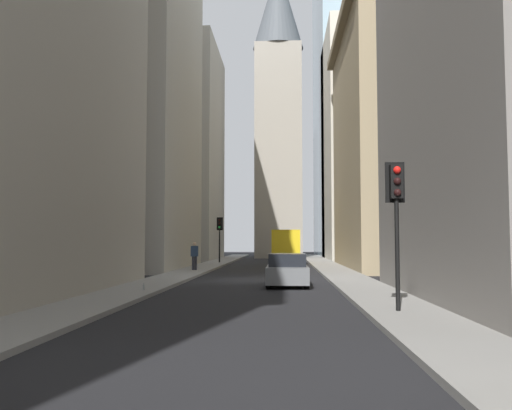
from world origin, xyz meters
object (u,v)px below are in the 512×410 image
(hatchback_grey, at_px, (287,271))
(pedestrian, at_px, (194,255))
(delivery_truck, at_px, (286,247))
(traffic_light_foreground, at_px, (396,200))
(discarded_bottle, at_px, (144,287))
(traffic_light_midblock, at_px, (220,229))

(hatchback_grey, distance_m, pedestrian, 11.67)
(delivery_truck, distance_m, traffic_light_foreground, 31.44)
(traffic_light_foreground, distance_m, discarded_bottle, 10.27)
(delivery_truck, relative_size, traffic_light_midblock, 1.69)
(pedestrian, height_order, discarded_bottle, pedestrian)
(hatchback_grey, relative_size, traffic_light_midblock, 1.12)
(traffic_light_foreground, bearing_deg, discarded_bottle, 56.27)
(pedestrian, relative_size, discarded_bottle, 6.52)
(hatchback_grey, bearing_deg, discarded_bottle, 126.26)
(discarded_bottle, bearing_deg, delivery_truck, -11.72)
(delivery_truck, relative_size, hatchback_grey, 1.50)
(hatchback_grey, distance_m, discarded_bottle, 6.65)
(hatchback_grey, bearing_deg, delivery_truck, -0.00)
(traffic_light_foreground, distance_m, pedestrian, 21.46)
(traffic_light_midblock, xyz_separation_m, pedestrian, (-11.91, 0.16, -1.85))
(traffic_light_foreground, bearing_deg, pedestrian, 23.88)
(discarded_bottle, bearing_deg, pedestrian, 1.77)
(traffic_light_midblock, bearing_deg, delivery_truck, -91.82)
(traffic_light_foreground, bearing_deg, traffic_light_midblock, 15.11)
(delivery_truck, height_order, pedestrian, delivery_truck)
(pedestrian, bearing_deg, delivery_truck, -26.25)
(pedestrian, xyz_separation_m, discarded_bottle, (-14.05, -0.43, -0.85))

